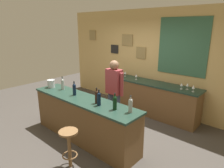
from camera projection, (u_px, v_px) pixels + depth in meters
ground_plane at (98, 131)px, 4.60m from camera, size 10.00×10.00×0.00m
back_wall at (148, 60)px, 5.64m from camera, size 6.00×0.09×2.80m
bar_counter at (84, 119)px, 4.18m from camera, size 2.67×0.60×0.92m
side_counter at (151, 98)px, 5.40m from camera, size 2.60×0.56×0.90m
bartender at (114, 90)px, 4.52m from camera, size 0.52×0.21×1.62m
bar_stool at (69, 143)px, 3.33m from camera, size 0.32×0.32×0.68m
wine_bottle_a at (63, 84)px, 4.59m from camera, size 0.07×0.07×0.31m
wine_bottle_b at (74, 89)px, 4.21m from camera, size 0.07×0.07×0.31m
wine_bottle_c at (97, 96)px, 3.77m from camera, size 0.07×0.07×0.31m
wine_bottle_d at (99, 98)px, 3.66m from camera, size 0.07×0.07×0.31m
wine_bottle_e at (115, 102)px, 3.48m from camera, size 0.07×0.07×0.31m
wine_bottle_f at (130, 105)px, 3.36m from camera, size 0.07×0.07×0.31m
ice_bucket at (51, 83)px, 4.76m from camera, size 0.19×0.19×0.19m
wine_glass_a at (125, 73)px, 5.89m from camera, size 0.07×0.07×0.16m
wine_glass_b at (136, 76)px, 5.53m from camera, size 0.07×0.07×0.16m
wine_glass_c at (182, 85)px, 4.69m from camera, size 0.07×0.07×0.16m
wine_glass_d at (188, 85)px, 4.67m from camera, size 0.07×0.07×0.16m
wine_glass_e at (194, 87)px, 4.49m from camera, size 0.07×0.07×0.16m
coffee_mug at (120, 75)px, 5.90m from camera, size 0.13×0.08×0.09m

